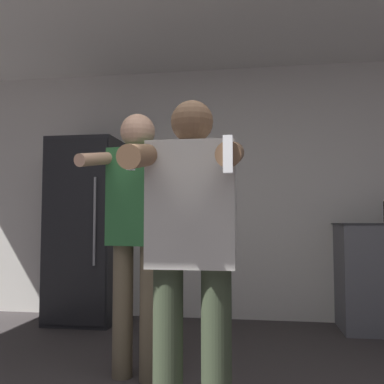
# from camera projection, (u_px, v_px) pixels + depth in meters

# --- Properties ---
(wall_back) EXTENTS (7.00, 0.06, 2.55)m
(wall_back) POSITION_uv_depth(u_px,v_px,m) (224.00, 192.00, 4.38)
(wall_back) COLOR silver
(wall_back) RESTS_ON ground_plane
(refrigerator) EXTENTS (0.65, 0.66, 1.78)m
(refrigerator) POSITION_uv_depth(u_px,v_px,m) (87.00, 230.00, 4.21)
(refrigerator) COLOR #262628
(refrigerator) RESTS_ON ground_plane
(person_woman_foreground) EXTENTS (0.48, 0.49, 1.54)m
(person_woman_foreground) POSITION_uv_depth(u_px,v_px,m) (192.00, 241.00, 1.94)
(person_woman_foreground) COLOR #38422D
(person_woman_foreground) RESTS_ON ground_plane
(person_man_side) EXTENTS (0.48, 0.57, 1.67)m
(person_man_side) POSITION_uv_depth(u_px,v_px,m) (136.00, 222.00, 2.71)
(person_man_side) COLOR #75664C
(person_man_side) RESTS_ON ground_plane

